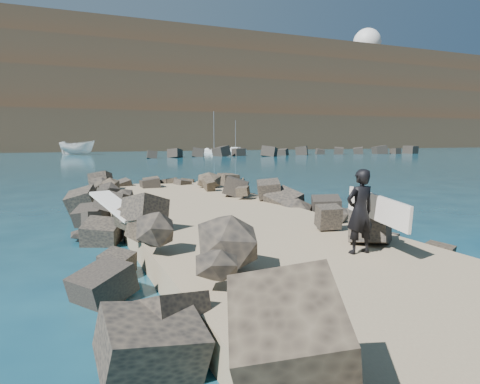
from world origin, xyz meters
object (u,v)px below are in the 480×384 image
at_px(radome, 367,47).
at_px(sailboat_f, 236,150).
at_px(boat_imported, 77,148).
at_px(surfer_with_board, 362,211).
at_px(surfboard_resting, 116,210).

distance_m(radome, sailboat_f, 116.09).
xyz_separation_m(boat_imported, surfer_with_board, (2.23, -79.44, 0.18)).
height_order(boat_imported, surfer_with_board, boat_imported).
height_order(surfboard_resting, sailboat_f, sailboat_f).
distance_m(surfboard_resting, radome, 196.78).
xyz_separation_m(surfboard_resting, boat_imported, (2.14, 74.45, 0.28)).
xyz_separation_m(boat_imported, sailboat_f, (35.90, 8.44, -0.97)).
bearing_deg(sailboat_f, surfer_with_board, -110.96).
bearing_deg(radome, sailboat_f, -145.04).
height_order(surfer_with_board, radome, radome).
distance_m(boat_imported, surfer_with_board, 79.47).
distance_m(boat_imported, sailboat_f, 36.89).
height_order(surfboard_resting, radome, radome).
xyz_separation_m(surfboard_resting, sailboat_f, (38.04, 82.88, -0.69)).
distance_m(surfboard_resting, surfer_with_board, 6.65).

